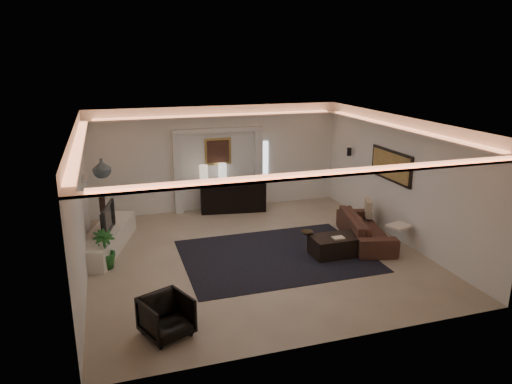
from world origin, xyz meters
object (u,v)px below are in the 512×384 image
object	(u,v)px
console	(233,197)
coffee_table	(338,246)
sofa	(365,228)
armchair	(166,317)

from	to	relation	value
console	coffee_table	bearing A→B (deg)	-60.18
sofa	console	bearing A→B (deg)	50.29
console	sofa	distance (m)	3.94
armchair	console	bearing A→B (deg)	42.46
console	armchair	world-z (taller)	console
console	coffee_table	size ratio (longest dim) A/B	1.49
console	armchair	distance (m)	6.24
sofa	coffee_table	size ratio (longest dim) A/B	1.83
console	coffee_table	xyz separation A→B (m)	(1.41, -3.66, -0.20)
console	coffee_table	distance (m)	3.92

